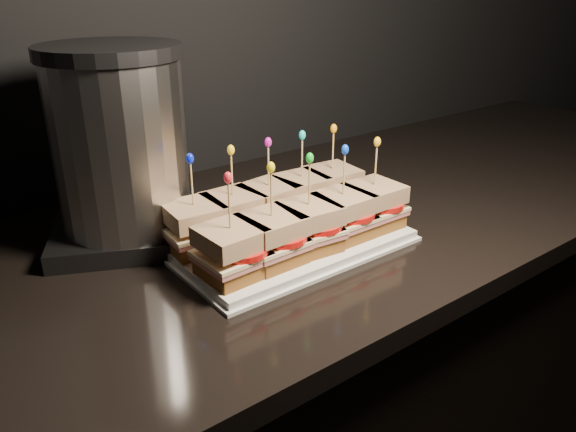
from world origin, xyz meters
TOP-DOWN VIEW (x-y plane):
  - cabinet at (-0.16, 1.65)m, footprint 2.31×0.68m
  - granite_slab at (-0.16, 1.65)m, footprint 2.35×0.72m
  - platter at (-0.34, 1.57)m, footprint 0.38×0.23m
  - platter_rim at (-0.34, 1.57)m, footprint 0.39×0.25m
  - sandwich_0_bread_bot at (-0.48, 1.62)m, footprint 0.09×0.09m
  - sandwich_0_ham at (-0.48, 1.62)m, footprint 0.10×0.09m
  - sandwich_0_cheese at (-0.48, 1.62)m, footprint 0.10×0.10m
  - sandwich_0_tomato at (-0.47, 1.62)m, footprint 0.08×0.08m
  - sandwich_0_bread_top at (-0.48, 1.62)m, footprint 0.09×0.09m
  - sandwich_0_pick at (-0.48, 1.62)m, footprint 0.00×0.00m
  - sandwich_0_frill at (-0.48, 1.62)m, footprint 0.01×0.01m
  - sandwich_1_bread_bot at (-0.41, 1.62)m, footprint 0.08×0.08m
  - sandwich_1_ham at (-0.41, 1.62)m, footprint 0.09×0.09m
  - sandwich_1_cheese at (-0.41, 1.62)m, footprint 0.09×0.09m
  - sandwich_1_tomato at (-0.40, 1.62)m, footprint 0.08×0.08m
  - sandwich_1_bread_top at (-0.41, 1.62)m, footprint 0.09×0.09m
  - sandwich_1_pick at (-0.41, 1.62)m, footprint 0.00×0.00m
  - sandwich_1_frill at (-0.41, 1.62)m, footprint 0.01×0.01m
  - sandwich_2_bread_bot at (-0.34, 1.62)m, footprint 0.09×0.09m
  - sandwich_2_ham at (-0.34, 1.62)m, footprint 0.10×0.10m
  - sandwich_2_cheese at (-0.34, 1.62)m, footprint 0.10×0.10m
  - sandwich_2_tomato at (-0.32, 1.62)m, footprint 0.08×0.08m
  - sandwich_2_bread_top at (-0.34, 1.62)m, footprint 0.09×0.09m
  - sandwich_2_pick at (-0.34, 1.62)m, footprint 0.00×0.00m
  - sandwich_2_frill at (-0.34, 1.62)m, footprint 0.01×0.01m
  - sandwich_3_bread_bot at (-0.27, 1.62)m, footprint 0.09×0.09m
  - sandwich_3_ham at (-0.27, 1.62)m, footprint 0.10×0.09m
  - sandwich_3_cheese at (-0.27, 1.62)m, footprint 0.10×0.10m
  - sandwich_3_tomato at (-0.25, 1.62)m, footprint 0.08×0.08m
  - sandwich_3_bread_top at (-0.27, 1.62)m, footprint 0.09×0.09m
  - sandwich_3_pick at (-0.27, 1.62)m, footprint 0.00×0.00m
  - sandwich_3_frill at (-0.27, 1.62)m, footprint 0.01×0.01m
  - sandwich_4_bread_bot at (-0.19, 1.62)m, footprint 0.09×0.09m
  - sandwich_4_ham at (-0.19, 1.62)m, footprint 0.10×0.10m
  - sandwich_4_cheese at (-0.19, 1.62)m, footprint 0.10×0.10m
  - sandwich_4_tomato at (-0.18, 1.62)m, footprint 0.08×0.08m
  - sandwich_4_bread_top at (-0.19, 1.62)m, footprint 0.09×0.09m
  - sandwich_4_pick at (-0.19, 1.62)m, footprint 0.00×0.00m
  - sandwich_4_frill at (-0.19, 1.62)m, footprint 0.01×0.01m
  - sandwich_5_bread_bot at (-0.48, 1.51)m, footprint 0.09×0.09m
  - sandwich_5_ham at (-0.48, 1.51)m, footprint 0.10×0.09m
  - sandwich_5_cheese at (-0.48, 1.51)m, footprint 0.10×0.09m
  - sandwich_5_tomato at (-0.47, 1.51)m, footprint 0.08×0.08m
  - sandwich_5_bread_top at (-0.48, 1.51)m, footprint 0.09×0.09m
  - sandwich_5_pick at (-0.48, 1.51)m, footprint 0.00×0.00m
  - sandwich_5_frill at (-0.48, 1.51)m, footprint 0.01×0.01m
  - sandwich_6_bread_bot at (-0.41, 1.51)m, footprint 0.08×0.08m
  - sandwich_6_ham at (-0.41, 1.51)m, footprint 0.09×0.09m
  - sandwich_6_cheese at (-0.41, 1.51)m, footprint 0.09×0.09m
  - sandwich_6_tomato at (-0.40, 1.51)m, footprint 0.08×0.08m
  - sandwich_6_bread_top at (-0.41, 1.51)m, footprint 0.09×0.09m
  - sandwich_6_pick at (-0.41, 1.51)m, footprint 0.00×0.00m
  - sandwich_6_frill at (-0.41, 1.51)m, footprint 0.01×0.01m
  - sandwich_7_bread_bot at (-0.34, 1.51)m, footprint 0.09×0.09m
  - sandwich_7_ham at (-0.34, 1.51)m, footprint 0.10×0.10m
  - sandwich_7_cheese at (-0.34, 1.51)m, footprint 0.10×0.10m
  - sandwich_7_tomato at (-0.32, 1.51)m, footprint 0.08×0.08m
  - sandwich_7_bread_top at (-0.34, 1.51)m, footprint 0.09×0.09m
  - sandwich_7_pick at (-0.34, 1.51)m, footprint 0.00×0.00m
  - sandwich_7_frill at (-0.34, 1.51)m, footprint 0.01×0.01m
  - sandwich_8_bread_bot at (-0.27, 1.51)m, footprint 0.08×0.08m
  - sandwich_8_ham at (-0.27, 1.51)m, footprint 0.09×0.09m
  - sandwich_8_cheese at (-0.27, 1.51)m, footprint 0.09×0.09m
  - sandwich_8_tomato at (-0.25, 1.51)m, footprint 0.08×0.08m
  - sandwich_8_bread_top at (-0.27, 1.51)m, footprint 0.08×0.08m
  - sandwich_8_pick at (-0.27, 1.51)m, footprint 0.00×0.00m
  - sandwich_8_frill at (-0.27, 1.51)m, footprint 0.01×0.01m
  - sandwich_9_bread_bot at (-0.19, 1.51)m, footprint 0.08×0.08m
  - sandwich_9_ham at (-0.19, 1.51)m, footprint 0.09×0.09m
  - sandwich_9_cheese at (-0.19, 1.51)m, footprint 0.09×0.09m
  - sandwich_9_tomato at (-0.18, 1.51)m, footprint 0.08×0.08m
  - sandwich_9_bread_top at (-0.19, 1.51)m, footprint 0.09×0.09m
  - sandwich_9_pick at (-0.19, 1.51)m, footprint 0.00×0.00m
  - sandwich_9_frill at (-0.19, 1.51)m, footprint 0.01×0.01m
  - appliance_base at (-0.54, 1.75)m, footprint 0.32×0.30m
  - appliance_body at (-0.54, 1.75)m, footprint 0.21×0.21m
  - appliance_lid at (-0.54, 1.75)m, footprint 0.22×0.22m
  - appliance at (-0.54, 1.75)m, footprint 0.25×0.21m

SIDE VIEW (x-z plane):
  - cabinet at x=-0.16m, z-range 0.00..0.83m
  - granite_slab at x=-0.16m, z-range 0.83..0.87m
  - platter_rim at x=-0.34m, z-range 0.87..0.88m
  - platter at x=-0.34m, z-range 0.87..0.89m
  - appliance_base at x=-0.54m, z-range 0.87..0.90m
  - sandwich_0_bread_bot at x=-0.48m, z-range 0.89..0.91m
  - sandwich_1_bread_bot at x=-0.41m, z-range 0.89..0.91m
  - sandwich_2_bread_bot at x=-0.34m, z-range 0.89..0.91m
  - sandwich_3_bread_bot at x=-0.27m, z-range 0.89..0.91m
  - sandwich_4_bread_bot at x=-0.19m, z-range 0.89..0.91m
  - sandwich_5_bread_bot at x=-0.48m, z-range 0.89..0.91m
  - sandwich_6_bread_bot at x=-0.41m, z-range 0.89..0.91m
  - sandwich_7_bread_bot at x=-0.34m, z-range 0.89..0.91m
  - sandwich_8_bread_bot at x=-0.27m, z-range 0.89..0.91m
  - sandwich_9_bread_bot at x=-0.19m, z-range 0.89..0.91m
  - sandwich_0_ham at x=-0.48m, z-range 0.91..0.92m
  - sandwich_1_ham at x=-0.41m, z-range 0.91..0.92m
  - sandwich_2_ham at x=-0.34m, z-range 0.91..0.92m
  - sandwich_3_ham at x=-0.27m, z-range 0.91..0.92m
  - sandwich_4_ham at x=-0.19m, z-range 0.91..0.92m
  - sandwich_5_ham at x=-0.48m, z-range 0.91..0.92m
  - sandwich_6_ham at x=-0.41m, z-range 0.91..0.92m
  - sandwich_7_ham at x=-0.34m, z-range 0.91..0.92m
  - sandwich_8_ham at x=-0.27m, z-range 0.91..0.92m
  - sandwich_9_ham at x=-0.19m, z-range 0.91..0.92m
  - sandwich_0_cheese at x=-0.48m, z-range 0.92..0.92m
  - sandwich_1_cheese at x=-0.41m, z-range 0.92..0.92m
  - sandwich_2_cheese at x=-0.34m, z-range 0.92..0.92m
  - sandwich_3_cheese at x=-0.27m, z-range 0.92..0.92m
  - sandwich_4_cheese at x=-0.19m, z-range 0.92..0.92m
  - sandwich_5_cheese at x=-0.48m, z-range 0.92..0.92m
  - sandwich_6_cheese at x=-0.41m, z-range 0.92..0.92m
  - sandwich_7_cheese at x=-0.34m, z-range 0.92..0.92m
  - sandwich_8_cheese at x=-0.27m, z-range 0.92..0.92m
  - sandwich_9_cheese at x=-0.19m, z-range 0.92..0.92m
  - sandwich_0_tomato at x=-0.47m, z-range 0.92..0.93m
  - sandwich_1_tomato at x=-0.40m, z-range 0.92..0.93m
  - sandwich_2_tomato at x=-0.32m, z-range 0.92..0.93m
  - sandwich_3_tomato at x=-0.25m, z-range 0.92..0.93m
  - sandwich_4_tomato at x=-0.18m, z-range 0.92..0.93m
  - sandwich_5_tomato at x=-0.47m, z-range 0.92..0.93m
  - sandwich_6_tomato at x=-0.40m, z-range 0.92..0.93m
  - sandwich_7_tomato at x=-0.32m, z-range 0.92..0.93m
  - sandwich_8_tomato at x=-0.25m, z-range 0.92..0.93m
  - sandwich_9_tomato at x=-0.18m, z-range 0.92..0.93m
  - sandwich_0_bread_top at x=-0.48m, z-range 0.93..0.96m
  - sandwich_1_bread_top at x=-0.41m, z-range 0.93..0.96m
  - sandwich_2_bread_top at x=-0.34m, z-range 0.93..0.96m
  - sandwich_3_bread_top at x=-0.27m, z-range 0.93..0.96m
  - sandwich_4_bread_top at x=-0.19m, z-range 0.93..0.96m
  - sandwich_5_bread_top at x=-0.48m, z-range 0.93..0.96m
  - sandwich_6_bread_top at x=-0.41m, z-range 0.93..0.96m
  - sandwich_7_bread_top at x=-0.34m, z-range 0.93..0.96m
  - sandwich_8_bread_top at x=-0.27m, z-range 0.93..0.96m
  - sandwich_9_bread_top at x=-0.19m, z-range 0.93..0.96m
  - sandwich_0_pick at x=-0.48m, z-range 0.95..1.04m
  - sandwich_1_pick at x=-0.41m, z-range 0.95..1.04m
  - sandwich_2_pick at x=-0.34m, z-range 0.95..1.04m
  - sandwich_3_pick at x=-0.27m, z-range 0.95..1.04m
  - sandwich_4_pick at x=-0.19m, z-range 0.95..1.04m
  - sandwich_5_pick at x=-0.48m, z-range 0.95..1.04m
  - sandwich_6_pick at x=-0.41m, z-range 0.95..1.04m
  - sandwich_7_pick at x=-0.34m, z-range 0.95..1.04m
  - sandwich_8_pick at x=-0.27m, z-range 0.95..1.04m
  - sandwich_9_pick at x=-0.19m, z-range 0.95..1.04m
  - appliance at x=-0.54m, z-range 0.87..1.19m
  - appliance_body at x=-0.54m, z-range 0.90..1.17m
  - sandwich_0_frill at x=-0.48m, z-range 1.03..1.05m
  - sandwich_1_frill at x=-0.41m, z-range 1.03..1.05m
  - sandwich_2_frill at x=-0.34m, z-range 1.03..1.05m
  - sandwich_3_frill at x=-0.27m, z-range 1.03..1.05m
  - sandwich_4_frill at x=-0.19m, z-range 1.03..1.05m
  - sandwich_5_frill at x=-0.48m, z-range 1.03..1.05m
  - sandwich_6_frill at x=-0.41m, z-range 1.03..1.05m
  - sandwich_7_frill at x=-0.34m, z-range 1.03..1.05m
  - sandwich_8_frill at x=-0.27m, z-range 1.03..1.05m
  - sandwich_9_frill at x=-0.19m, z-range 1.03..1.05m
  - appliance_lid at x=-0.54m, z-range 1.17..1.19m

